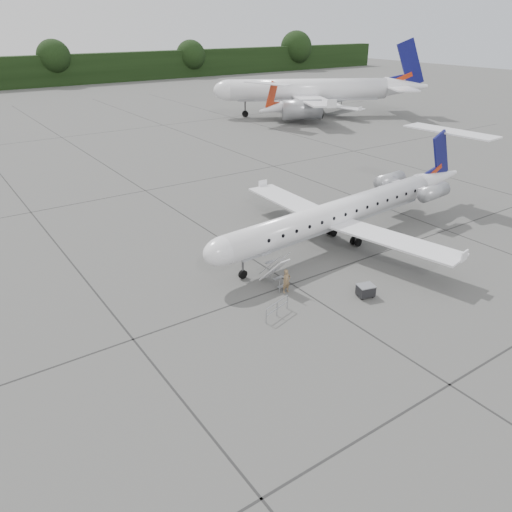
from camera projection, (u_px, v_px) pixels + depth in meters
ground at (394, 278)px, 35.84m from camera, size 320.00×320.00×0.00m
treeline at (12, 73)px, 130.62m from camera, size 260.00×4.00×8.00m
main_regional_jet at (338, 201)px, 39.85m from camera, size 30.65×23.27×7.42m
airstair at (274, 270)px, 34.43m from camera, size 1.04×2.27×2.33m
passenger at (286, 281)px, 33.69m from camera, size 0.63×0.42×1.71m
safety_railing at (277, 309)px, 31.12m from camera, size 2.13×0.69×1.00m
baggage_cart at (366, 291)px, 33.31m from camera, size 1.26×1.11×0.93m
bg_narrowbody at (309, 79)px, 92.45m from camera, size 46.15×42.09×13.53m
bg_regional_right at (317, 95)px, 95.06m from camera, size 31.97×26.50×7.27m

